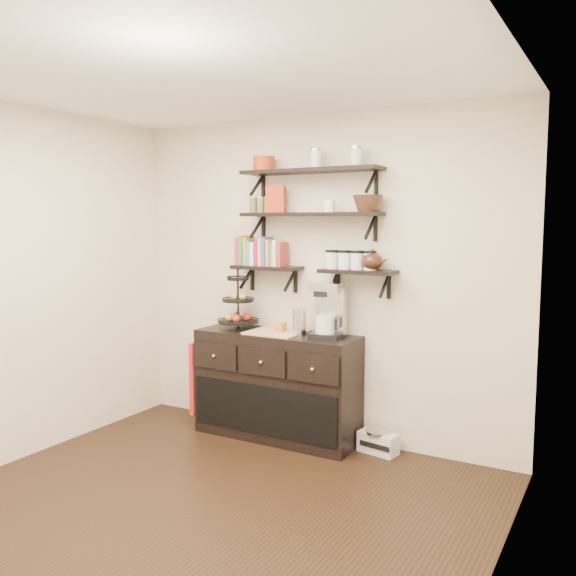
% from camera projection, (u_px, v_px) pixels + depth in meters
% --- Properties ---
extents(floor, '(3.50, 3.50, 0.00)m').
position_uv_depth(floor, '(188.00, 519.00, 3.75)').
color(floor, black).
rests_on(floor, ground).
extents(ceiling, '(3.50, 3.50, 0.02)m').
position_uv_depth(ceiling, '(180.00, 67.00, 3.46)').
color(ceiling, white).
rests_on(ceiling, back_wall).
extents(back_wall, '(3.50, 0.02, 2.70)m').
position_uv_depth(back_wall, '(317.00, 279.00, 5.12)').
color(back_wall, beige).
rests_on(back_wall, ground).
extents(right_wall, '(0.02, 3.50, 2.70)m').
position_uv_depth(right_wall, '(489.00, 328.00, 2.75)').
color(right_wall, beige).
rests_on(right_wall, ground).
extents(shelf_top, '(1.20, 0.27, 0.23)m').
position_uv_depth(shelf_top, '(310.00, 171.00, 4.91)').
color(shelf_top, black).
rests_on(shelf_top, back_wall).
extents(shelf_mid, '(1.20, 0.27, 0.23)m').
position_uv_depth(shelf_mid, '(310.00, 215.00, 4.95)').
color(shelf_mid, black).
rests_on(shelf_mid, back_wall).
extents(shelf_low_left, '(0.60, 0.25, 0.23)m').
position_uv_depth(shelf_low_left, '(267.00, 268.00, 5.21)').
color(shelf_low_left, black).
rests_on(shelf_low_left, back_wall).
extents(shelf_low_right, '(0.60, 0.25, 0.23)m').
position_uv_depth(shelf_low_right, '(358.00, 272.00, 4.80)').
color(shelf_low_right, black).
rests_on(shelf_low_right, back_wall).
extents(cookbooks, '(0.43, 0.15, 0.26)m').
position_uv_depth(cookbooks, '(262.00, 252.00, 5.22)').
color(cookbooks, '#B62C33').
rests_on(cookbooks, shelf_low_left).
extents(glass_canisters, '(0.43, 0.10, 0.13)m').
position_uv_depth(glass_canisters, '(351.00, 261.00, 4.82)').
color(glass_canisters, silver).
rests_on(glass_canisters, shelf_low_right).
extents(sideboard, '(1.40, 0.50, 0.92)m').
position_uv_depth(sideboard, '(277.00, 385.00, 5.14)').
color(sideboard, black).
rests_on(sideboard, floor).
extents(fruit_stand, '(0.35, 0.35, 0.52)m').
position_uv_depth(fruit_stand, '(239.00, 309.00, 5.26)').
color(fruit_stand, black).
rests_on(fruit_stand, sideboard).
extents(candle, '(0.08, 0.08, 0.08)m').
position_uv_depth(candle, '(280.00, 327.00, 5.07)').
color(candle, olive).
rests_on(candle, sideboard).
extents(coffee_maker, '(0.27, 0.26, 0.45)m').
position_uv_depth(coffee_maker, '(328.00, 311.00, 4.87)').
color(coffee_maker, black).
rests_on(coffee_maker, sideboard).
extents(thermal_carafe, '(0.11, 0.11, 0.22)m').
position_uv_depth(thermal_carafe, '(300.00, 322.00, 4.95)').
color(thermal_carafe, silver).
rests_on(thermal_carafe, sideboard).
extents(apron, '(0.04, 0.27, 0.64)m').
position_uv_depth(apron, '(201.00, 377.00, 5.41)').
color(apron, '#A42111').
rests_on(apron, sideboard).
extents(radio, '(0.33, 0.24, 0.18)m').
position_uv_depth(radio, '(378.00, 442.00, 4.82)').
color(radio, silver).
rests_on(radio, floor).
extents(recipe_box, '(0.17, 0.09, 0.22)m').
position_uv_depth(recipe_box, '(276.00, 200.00, 5.09)').
color(recipe_box, '#A92E13').
rests_on(recipe_box, shelf_mid).
extents(walnut_bowl, '(0.24, 0.24, 0.13)m').
position_uv_depth(walnut_bowl, '(368.00, 204.00, 4.69)').
color(walnut_bowl, black).
rests_on(walnut_bowl, shelf_mid).
extents(ramekins, '(0.09, 0.09, 0.10)m').
position_uv_depth(ramekins, '(329.00, 206.00, 4.85)').
color(ramekins, white).
rests_on(ramekins, shelf_mid).
extents(teapot, '(0.24, 0.20, 0.16)m').
position_uv_depth(teapot, '(372.00, 260.00, 4.73)').
color(teapot, '#331A0F').
rests_on(teapot, shelf_low_right).
extents(red_pot, '(0.18, 0.18, 0.12)m').
position_uv_depth(red_pot, '(264.00, 164.00, 5.11)').
color(red_pot, '#A92E13').
rests_on(red_pot, shelf_top).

